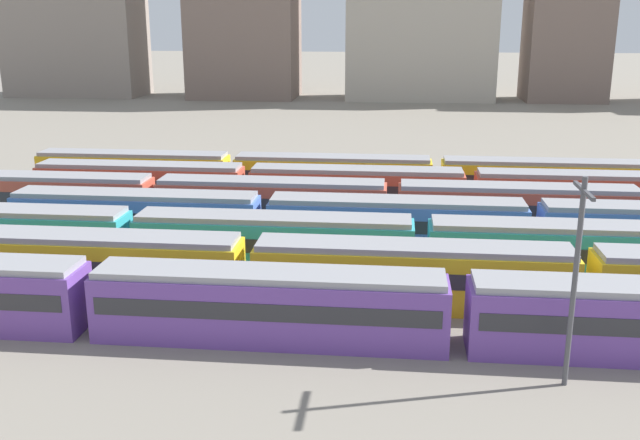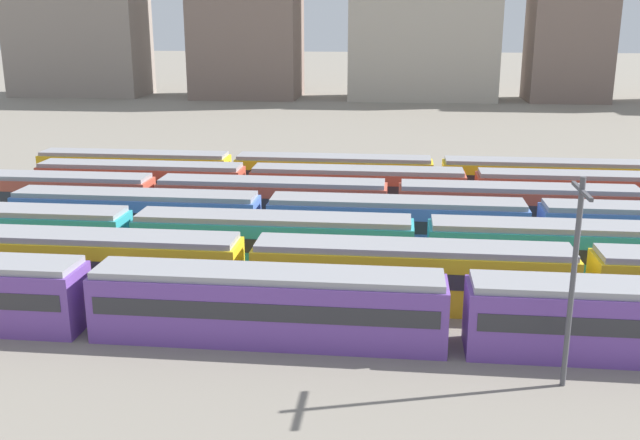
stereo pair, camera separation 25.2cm
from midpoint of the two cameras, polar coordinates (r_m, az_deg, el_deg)
name	(u,v)px [view 2 (the right image)]	position (r m, az deg, el deg)	size (l,w,h in m)	color
ground_plane	(121,240)	(55.53, -15.30, -1.57)	(600.00, 600.00, 0.00)	gray
train_track_0	(456,313)	(36.59, 10.91, -7.21)	(74.70, 3.06, 3.75)	#6B429E
train_track_2	(273,243)	(46.86, -3.54, -1.79)	(55.80, 3.06, 3.75)	teal
train_track_3	(396,224)	(51.19, 6.14, -0.33)	(55.80, 3.06, 3.75)	#4C70BC
train_track_5	(470,192)	(61.56, 11.88, 2.17)	(74.70, 3.06, 3.75)	#BC4C38
train_track_6	(334,176)	(66.57, 1.18, 3.52)	(55.80, 3.06, 3.75)	yellow
catenary_pole_0	(574,274)	(33.07, 19.58, -4.00)	(0.24, 3.20, 9.60)	#4C4C51
distant_building_0	(76,8)	(162.34, -18.62, 15.54)	(27.20, 13.54, 35.27)	gray
distant_building_1	(246,2)	(151.30, -5.80, 16.73)	(21.15, 16.19, 37.61)	#7A665B
distant_building_3	(572,7)	(151.53, 19.30, 15.60)	(15.10, 12.82, 35.67)	#7A665B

